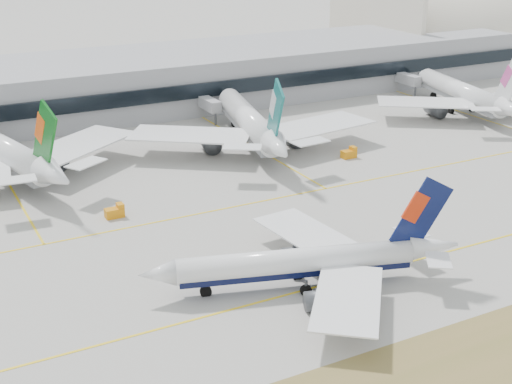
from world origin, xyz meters
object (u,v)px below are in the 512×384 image
widebody_cathay (251,124)px  hangar (459,54)px  widebody_eva (4,152)px  taxiing_airliner (307,262)px  widebody_china_air (465,95)px  terminal (107,85)px

widebody_cathay → hangar: (134.13, 71.95, -5.74)m
widebody_eva → widebody_cathay: (57.23, -5.03, 0.08)m
taxiing_airliner → hangar: (159.24, 139.01, -3.93)m
widebody_cathay → widebody_china_air: bearing=-76.7°
widebody_cathay → terminal: bearing=34.9°
widebody_eva → widebody_cathay: widebody_cathay is taller
taxiing_airliner → widebody_cathay: size_ratio=0.81×
widebody_eva → widebody_china_air: 126.48m
taxiing_airliner → widebody_eva: size_ratio=0.82×
widebody_cathay → widebody_china_air: widebody_cathay is taller
widebody_cathay → widebody_china_air: size_ratio=1.07×
widebody_cathay → terminal: 55.70m
taxiing_airliner → hangar: hangar is taller
widebody_cathay → hangar: size_ratio=0.66×
taxiing_airliner → hangar: 211.42m
widebody_eva → widebody_china_air: bearing=-105.6°
taxiing_airliner → widebody_eva: 78.94m
widebody_eva → hangar: 202.80m
taxiing_airliner → widebody_cathay: (25.11, 67.06, 1.81)m
widebody_cathay → widebody_eva: bearing=98.4°
widebody_eva → terminal: 59.52m
widebody_eva → widebody_cathay: bearing=-108.3°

